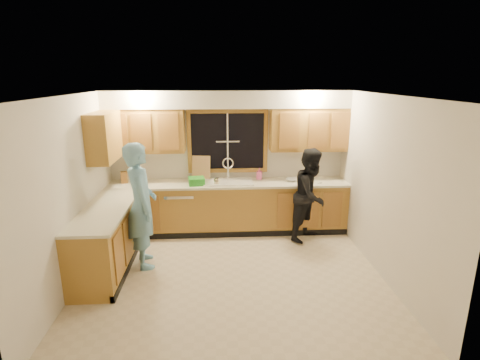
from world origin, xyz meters
name	(u,v)px	position (x,y,z in m)	size (l,w,h in m)	color
floor	(232,275)	(0.00, 0.00, 0.00)	(4.20, 4.20, 0.00)	beige
ceiling	(231,95)	(0.00, 0.00, 2.50)	(4.20, 4.20, 0.00)	white
wall_back	(228,160)	(0.00, 1.90, 1.25)	(4.20, 4.20, 0.00)	silver
wall_left	(71,194)	(-2.10, 0.00, 1.25)	(3.80, 3.80, 0.00)	silver
wall_right	(385,189)	(2.10, 0.00, 1.25)	(3.80, 3.80, 0.00)	silver
base_cabinets_back	(229,208)	(0.00, 1.60, 0.44)	(4.20, 0.60, 0.88)	#AB7B31
base_cabinets_left	(108,240)	(-1.80, 0.35, 0.44)	(0.60, 1.90, 0.88)	#AB7B31
countertop_back	(228,184)	(0.00, 1.58, 0.90)	(4.20, 0.63, 0.04)	beige
countertop_left	(106,210)	(-1.79, 0.35, 0.90)	(0.63, 1.90, 0.04)	beige
upper_cabinets_left	(145,131)	(-1.43, 1.73, 1.83)	(1.35, 0.33, 0.75)	#AB7B31
upper_cabinets_right	(309,129)	(1.43, 1.73, 1.83)	(1.35, 0.33, 0.75)	#AB7B31
upper_cabinets_return	(104,137)	(-1.94, 1.12, 1.83)	(0.33, 0.90, 0.75)	#AB7B31
soffit	(227,99)	(0.00, 1.72, 2.35)	(4.20, 0.35, 0.30)	silver
window_frame	(228,141)	(0.00, 1.89, 1.60)	(1.44, 0.03, 1.14)	black
sink	(228,185)	(0.00, 1.60, 0.86)	(0.86, 0.52, 0.57)	silver
dishwasher	(181,211)	(-0.85, 1.59, 0.41)	(0.60, 0.56, 0.82)	white
stove	(95,257)	(-1.80, -0.22, 0.45)	(0.58, 0.75, 0.90)	white
man	(141,206)	(-1.30, 0.42, 0.93)	(0.68, 0.44, 1.85)	#6DA9CF
woman	(311,195)	(1.39, 1.18, 0.80)	(0.77, 0.60, 1.59)	black
knife_block	(124,177)	(-1.82, 1.67, 1.02)	(0.11, 0.09, 0.20)	#9F692C
cutting_board	(201,168)	(-0.48, 1.82, 1.14)	(0.33, 0.02, 0.44)	tan
dish_crate	(197,181)	(-0.55, 1.49, 0.98)	(0.27, 0.25, 0.12)	#288F25
soap_bottle	(259,173)	(0.57, 1.78, 1.03)	(0.09, 0.10, 0.21)	#F05BA1
bowl	(292,180)	(1.13, 1.61, 0.95)	(0.21, 0.21, 0.05)	silver
can_left	(216,183)	(-0.22, 1.41, 0.97)	(0.06, 0.06, 0.11)	beige
can_right	(217,182)	(-0.20, 1.42, 0.99)	(0.07, 0.07, 0.13)	beige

